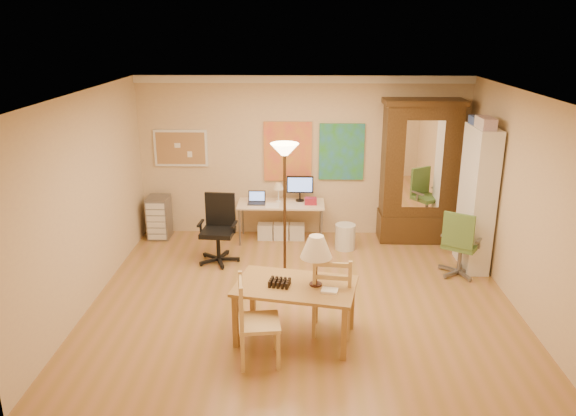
{
  "coord_description": "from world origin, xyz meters",
  "views": [
    {
      "loc": [
        -0.02,
        -6.75,
        3.47
      ],
      "look_at": [
        -0.19,
        0.3,
        1.17
      ],
      "focal_mm": 35.0,
      "sensor_mm": 36.0,
      "label": 1
    }
  ],
  "objects_px": {
    "office_chair_green": "(459,258)",
    "bookshelf": "(477,199)",
    "dining_table": "(303,274)",
    "computer_desk": "(283,217)",
    "armoire": "(418,181)",
    "office_chair_black": "(219,244)"
  },
  "relations": [
    {
      "from": "computer_desk",
      "to": "office_chair_black",
      "type": "xyz_separation_m",
      "value": [
        -0.95,
        -0.94,
        -0.12
      ]
    },
    {
      "from": "computer_desk",
      "to": "armoire",
      "type": "xyz_separation_m",
      "value": [
        2.24,
        0.09,
        0.63
      ]
    },
    {
      "from": "dining_table",
      "to": "computer_desk",
      "type": "relative_size",
      "value": 1.03
    },
    {
      "from": "dining_table",
      "to": "computer_desk",
      "type": "height_order",
      "value": "dining_table"
    },
    {
      "from": "office_chair_green",
      "to": "bookshelf",
      "type": "relative_size",
      "value": 0.47
    },
    {
      "from": "bookshelf",
      "to": "computer_desk",
      "type": "bearing_deg",
      "value": 160.71
    },
    {
      "from": "office_chair_green",
      "to": "armoire",
      "type": "bearing_deg",
      "value": 103.68
    },
    {
      "from": "dining_table",
      "to": "office_chair_green",
      "type": "distance_m",
      "value": 2.92
    },
    {
      "from": "computer_desk",
      "to": "office_chair_green",
      "type": "relative_size",
      "value": 1.45
    },
    {
      "from": "dining_table",
      "to": "computer_desk",
      "type": "bearing_deg",
      "value": 96.06
    },
    {
      "from": "computer_desk",
      "to": "office_chair_black",
      "type": "bearing_deg",
      "value": -135.08
    },
    {
      "from": "computer_desk",
      "to": "armoire",
      "type": "height_order",
      "value": "armoire"
    },
    {
      "from": "dining_table",
      "to": "bookshelf",
      "type": "height_order",
      "value": "bookshelf"
    },
    {
      "from": "computer_desk",
      "to": "bookshelf",
      "type": "relative_size",
      "value": 0.68
    },
    {
      "from": "office_chair_black",
      "to": "armoire",
      "type": "bearing_deg",
      "value": 17.9
    },
    {
      "from": "office_chair_black",
      "to": "bookshelf",
      "type": "bearing_deg",
      "value": -0.93
    },
    {
      "from": "office_chair_green",
      "to": "office_chair_black",
      "type": "bearing_deg",
      "value": 173.13
    },
    {
      "from": "office_chair_black",
      "to": "office_chair_green",
      "type": "relative_size",
      "value": 1.05
    },
    {
      "from": "armoire",
      "to": "office_chair_green",
      "type": "bearing_deg",
      "value": -76.32
    },
    {
      "from": "office_chair_black",
      "to": "bookshelf",
      "type": "height_order",
      "value": "bookshelf"
    },
    {
      "from": "armoire",
      "to": "bookshelf",
      "type": "distance_m",
      "value": 1.26
    },
    {
      "from": "computer_desk",
      "to": "office_chair_green",
      "type": "height_order",
      "value": "computer_desk"
    }
  ]
}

